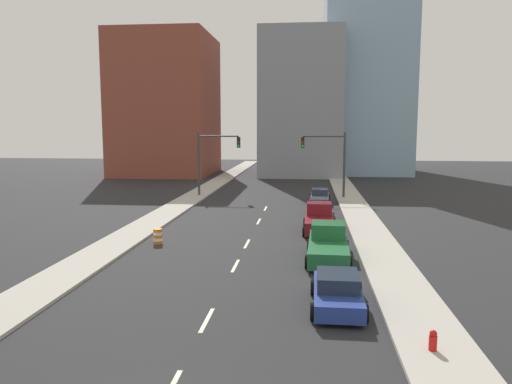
# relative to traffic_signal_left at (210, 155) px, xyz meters

# --- Properties ---
(sidewalk_left) EXTENTS (2.67, 92.98, 0.16)m
(sidewalk_left) POSITION_rel_traffic_signal_left_xyz_m (-1.60, 6.09, -4.26)
(sidewalk_left) COLOR #ADA89E
(sidewalk_left) RESTS_ON ground
(sidewalk_right) EXTENTS (2.67, 92.98, 0.16)m
(sidewalk_right) POSITION_rel_traffic_signal_left_xyz_m (14.39, 6.09, -4.26)
(sidewalk_right) COLOR #ADA89E
(sidewalk_right) RESTS_ON ground
(lane_stripe_at_7m) EXTENTS (0.16, 2.40, 0.01)m
(lane_stripe_at_7m) POSITION_rel_traffic_signal_left_xyz_m (6.40, -33.24, -4.33)
(lane_stripe_at_7m) COLOR beige
(lane_stripe_at_7m) RESTS_ON ground
(lane_stripe_at_15m) EXTENTS (0.16, 2.40, 0.01)m
(lane_stripe_at_15m) POSITION_rel_traffic_signal_left_xyz_m (6.40, -25.77, -4.33)
(lane_stripe_at_15m) COLOR beige
(lane_stripe_at_15m) RESTS_ON ground
(lane_stripe_at_20m) EXTENTS (0.16, 2.40, 0.01)m
(lane_stripe_at_20m) POSITION_rel_traffic_signal_left_xyz_m (6.40, -20.77, -4.33)
(lane_stripe_at_20m) COLOR beige
(lane_stripe_at_20m) RESTS_ON ground
(lane_stripe_at_27m) EXTENTS (0.16, 2.40, 0.01)m
(lane_stripe_at_27m) POSITION_rel_traffic_signal_left_xyz_m (6.40, -13.28, -4.33)
(lane_stripe_at_27m) COLOR beige
(lane_stripe_at_27m) RESTS_ON ground
(lane_stripe_at_33m) EXTENTS (0.16, 2.40, 0.01)m
(lane_stripe_at_33m) POSITION_rel_traffic_signal_left_xyz_m (6.40, -7.09, -4.33)
(lane_stripe_at_33m) COLOR beige
(lane_stripe_at_33m) RESTS_ON ground
(building_brick_left) EXTENTS (14.00, 16.00, 20.99)m
(building_brick_left) POSITION_rel_traffic_signal_left_xyz_m (-11.56, 24.54, 6.16)
(building_brick_left) COLOR brown
(building_brick_left) RESTS_ON ground
(building_office_center) EXTENTS (12.00, 20.00, 21.19)m
(building_office_center) POSITION_rel_traffic_signal_left_xyz_m (8.97, 28.54, 6.26)
(building_office_center) COLOR gray
(building_office_center) RESTS_ON ground
(building_glass_right) EXTENTS (13.00, 20.00, 35.48)m
(building_glass_right) POSITION_rel_traffic_signal_left_xyz_m (19.05, 32.54, 13.40)
(building_glass_right) COLOR #8CADC6
(building_glass_right) RESTS_ON ground
(traffic_signal_left) EXTENTS (4.50, 0.35, 6.71)m
(traffic_signal_left) POSITION_rel_traffic_signal_left_xyz_m (0.00, 0.00, 0.00)
(traffic_signal_left) COLOR #38383D
(traffic_signal_left) RESTS_ON ground
(traffic_signal_right) EXTENTS (4.50, 0.35, 6.71)m
(traffic_signal_right) POSITION_rel_traffic_signal_left_xyz_m (12.56, 0.00, 0.00)
(traffic_signal_right) COLOR #38383D
(traffic_signal_right) RESTS_ON ground
(traffic_barrel) EXTENTS (0.56, 0.56, 0.95)m
(traffic_barrel) POSITION_rel_traffic_signal_left_xyz_m (0.86, -21.35, -3.86)
(traffic_barrel) COLOR orange
(traffic_barrel) RESTS_ON ground
(fire_hydrant) EXTENTS (0.26, 0.26, 0.84)m
(fire_hydrant) POSITION_rel_traffic_signal_left_xyz_m (14.17, -35.36, -3.92)
(fire_hydrant) COLOR red
(fire_hydrant) RESTS_ON ground
(sedan_blue) EXTENTS (2.20, 4.60, 1.42)m
(sedan_blue) POSITION_rel_traffic_signal_left_xyz_m (11.38, -31.36, -3.68)
(sedan_blue) COLOR navy
(sedan_blue) RESTS_ON ground
(pickup_truck_green) EXTENTS (2.53, 6.11, 1.88)m
(pickup_truck_green) POSITION_rel_traffic_signal_left_xyz_m (11.29, -23.81, -3.56)
(pickup_truck_green) COLOR #1E6033
(pickup_truck_green) RESTS_ON ground
(pickup_truck_maroon) EXTENTS (2.29, 5.37, 1.93)m
(pickup_truck_maroon) POSITION_rel_traffic_signal_left_xyz_m (10.96, -16.46, -3.55)
(pickup_truck_maroon) COLOR maroon
(pickup_truck_maroon) RESTS_ON ground
(sedan_orange) EXTENTS (2.23, 4.44, 1.40)m
(sedan_orange) POSITION_rel_traffic_signal_left_xyz_m (11.09, -9.94, -3.70)
(sedan_orange) COLOR orange
(sedan_orange) RESTS_ON ground
(sedan_gray) EXTENTS (2.09, 4.43, 1.43)m
(sedan_gray) POSITION_rel_traffic_signal_left_xyz_m (11.28, -3.70, -3.68)
(sedan_gray) COLOR slate
(sedan_gray) RESTS_ON ground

